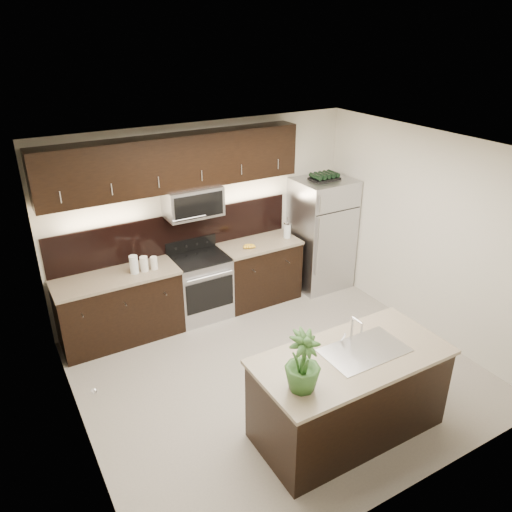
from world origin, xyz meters
The scene contains 12 objects.
ground centered at (0.00, 0.00, 0.00)m, with size 4.50×4.50×0.00m, color gray.
room_walls centered at (-0.11, -0.04, 1.70)m, with size 4.52×4.02×2.71m.
counter_run centered at (-0.46, 1.69, 0.47)m, with size 3.51×0.65×0.94m.
upper_fixtures centered at (-0.43, 1.84, 2.14)m, with size 3.49×0.40×1.66m.
island centered at (0.12, -1.13, 0.47)m, with size 1.96×0.96×0.94m.
sink_faucet centered at (0.27, -1.12, 0.96)m, with size 0.84×0.50×0.28m.
refrigerator centered at (1.80, 1.63, 0.87)m, with size 0.84×0.76×1.75m, color #B2B2B7.
wine_rack centered at (1.80, 1.63, 1.79)m, with size 0.43×0.27×0.10m.
plant centered at (-0.59, -1.28, 1.22)m, with size 0.32×0.32×0.57m, color #2B5221.
canisters centered at (-1.08, 1.63, 1.05)m, with size 0.36×0.12×0.24m.
french_press centered at (1.17, 1.64, 1.06)m, with size 0.11×0.11×0.32m.
bananas centered at (0.44, 1.61, 0.97)m, with size 0.18×0.14×0.06m, color yellow.
Camera 1 is at (-2.68, -4.10, 3.87)m, focal length 35.00 mm.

